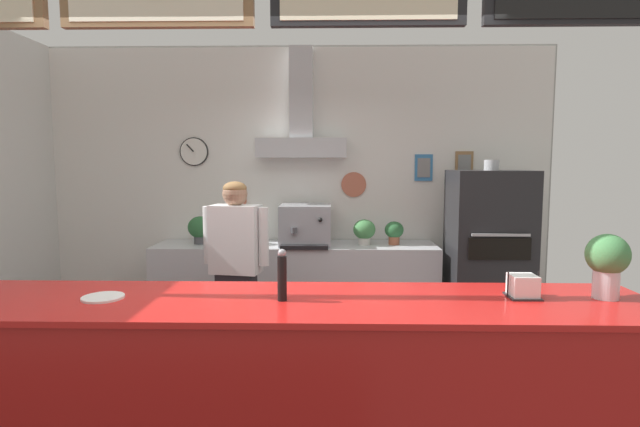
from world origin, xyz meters
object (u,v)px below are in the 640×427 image
pizza_oven (488,257)px  basil_vase (607,262)px  potted_rosemary (248,231)px  napkin_holder (523,287)px  potted_oregano (364,231)px  condiment_plate (103,297)px  shop_worker (236,273)px  potted_thyme (394,231)px  espresso_machine (306,225)px  potted_basil (200,228)px  pepper_grinder (282,275)px

pizza_oven → basil_vase: bearing=-93.0°
potted_rosemary → napkin_holder: (1.84, -2.51, 0.06)m
potted_oregano → basil_vase: basil_vase is taller
napkin_holder → condiment_plate: napkin_holder is taller
shop_worker → potted_thyme: shop_worker is taller
shop_worker → basil_vase: shop_worker is taller
potted_rosemary → espresso_machine: bearing=-1.0°
potted_basil → potted_oregano: bearing=-0.8°
espresso_machine → pepper_grinder: bearing=-89.7°
potted_basil → espresso_machine: bearing=-1.8°
pepper_grinder → basil_vase: (1.65, 0.08, 0.06)m
condiment_plate → potted_basil: bearing=94.0°
potted_thyme → basil_vase: basil_vase is taller
potted_oregano → potted_basil: bearing=179.2°
espresso_machine → napkin_holder: 2.80m
napkin_holder → condiment_plate: 2.16m
shop_worker → pepper_grinder: 1.57m
pizza_oven → potted_thyme: size_ratio=7.46×
potted_thyme → potted_rosemary: bearing=-179.2°
basil_vase → condiment_plate: bearing=-178.6°
potted_oregano → potted_thyme: 0.31m
pizza_oven → basil_vase: size_ratio=5.32×
espresso_machine → napkin_holder: espresso_machine is taller
pizza_oven → condiment_plate: size_ratio=8.42×
shop_worker → napkin_holder: size_ratio=9.88×
potted_thyme → potted_oregano: bearing=-175.9°
potted_rosemary → potted_thyme: potted_rosemary is taller
espresso_machine → basil_vase: size_ratio=1.67×
potted_oregano → napkin_holder: bearing=-75.5°
pepper_grinder → shop_worker: bearing=109.5°
shop_worker → potted_basil: bearing=-53.6°
shop_worker → pepper_grinder: shop_worker is taller
potted_oregano → potted_thyme: size_ratio=1.09×
pizza_oven → napkin_holder: 2.34m
espresso_machine → basil_vase: bearing=-56.4°
basil_vase → potted_basil: bearing=137.3°
potted_rosemary → condiment_plate: (-0.32, -2.58, 0.01)m
napkin_holder → condiment_plate: size_ratio=0.77×
potted_rosemary → pizza_oven: bearing=-6.1°
condiment_plate → espresso_machine: bearing=70.5°
espresso_machine → potted_basil: bearing=178.2°
espresso_machine → condiment_plate: espresso_machine is taller
potted_basil → napkin_holder: potted_basil is taller
pizza_oven → basil_vase: (-0.12, -2.27, 0.40)m
potted_oregano → potted_thyme: potted_oregano is taller
espresso_machine → potted_thyme: espresso_machine is taller
potted_oregano → pepper_grinder: (-0.59, -2.60, 0.13)m
espresso_machine → potted_basil: size_ratio=1.95×
potted_rosemary → condiment_plate: bearing=-97.0°
potted_thyme → basil_vase: bearing=-73.4°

